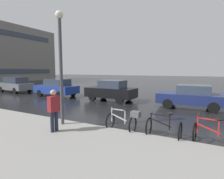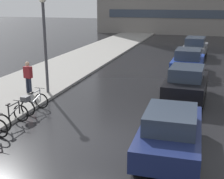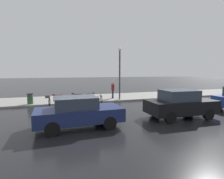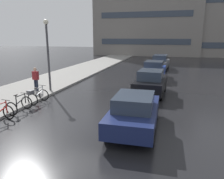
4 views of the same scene
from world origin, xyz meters
TOP-DOWN VIEW (x-y plane):
  - ground_plane at (0.00, 0.00)m, footprint 140.00×140.00m
  - sidewalk_kerb at (-6.00, 10.00)m, footprint 4.80×60.00m
  - bicycle_nearest at (-3.35, -1.55)m, footprint 0.81×1.39m
  - bicycle_second at (-3.44, 0.12)m, footprint 0.74×1.20m
  - bicycle_third at (-3.47, 1.65)m, footprint 0.76×1.37m
  - car_navy at (2.58, -0.42)m, footprint 1.91×4.15m
  - car_black at (2.67, 5.48)m, footprint 2.00×4.09m
  - pedestrian at (-4.99, 3.89)m, footprint 0.43×0.30m
  - streetlamp at (-4.14, 4.28)m, footprint 0.33×0.33m
  - trash_bin at (-4.16, -3.37)m, footprint 0.46×0.46m

SIDE VIEW (x-z plane):
  - ground_plane at x=0.00m, z-range 0.00..0.00m
  - sidewalk_kerb at x=-6.00m, z-range 0.00..0.14m
  - bicycle_second at x=-3.44m, z-range -0.10..0.89m
  - bicycle_nearest at x=-3.35m, z-range 0.00..0.98m
  - bicycle_third at x=-3.47m, z-range 0.00..0.98m
  - trash_bin at x=-4.16m, z-range 0.00..0.99m
  - car_navy at x=2.58m, z-range 0.01..1.53m
  - car_black at x=2.67m, z-range 0.00..1.66m
  - pedestrian at x=-4.99m, z-range 0.12..1.86m
  - streetlamp at x=-4.14m, z-range 0.53..5.41m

